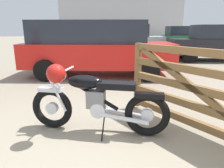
# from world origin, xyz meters

# --- Properties ---
(ground_plane) EXTENTS (80.00, 80.00, 0.00)m
(ground_plane) POSITION_xyz_m (0.00, 0.00, 0.00)
(ground_plane) COLOR gray
(vintage_motorcycle) EXTENTS (2.05, 0.72, 1.07)m
(vintage_motorcycle) POSITION_xyz_m (0.06, 0.32, 0.49)
(vintage_motorcycle) COLOR black
(vintage_motorcycle) RESTS_ON ground_plane
(timber_gate) EXTENTS (1.52, 2.18, 1.60)m
(timber_gate) POSITION_xyz_m (1.69, 0.01, 0.70)
(timber_gate) COLOR brown
(timber_gate) RESTS_ON ground_plane
(dark_sedan_left) EXTENTS (4.85, 2.31, 1.74)m
(dark_sedan_left) POSITION_xyz_m (1.32, 9.74, 0.94)
(dark_sedan_left) COLOR black
(dark_sedan_left) RESTS_ON ground_plane
(red_hatchback_near) EXTENTS (4.29, 2.10, 1.67)m
(red_hatchback_near) POSITION_xyz_m (6.06, 12.65, 0.84)
(red_hatchback_near) COLOR black
(red_hatchback_near) RESTS_ON ground_plane
(white_estate_far) EXTENTS (4.37, 2.28, 1.67)m
(white_estate_far) POSITION_xyz_m (5.61, 7.19, 0.84)
(white_estate_far) COLOR black
(white_estate_far) RESTS_ON ground_plane
(silver_sedan_mid) EXTENTS (4.82, 2.25, 1.74)m
(silver_sedan_mid) POSITION_xyz_m (-0.01, 4.22, 0.94)
(silver_sedan_mid) COLOR black
(silver_sedan_mid) RESTS_ON ground_plane
(industrial_building) EXTENTS (20.91, 10.14, 21.69)m
(industrial_building) POSITION_xyz_m (3.71, 35.62, 5.28)
(industrial_building) COLOR #B2B2B7
(industrial_building) RESTS_ON ground_plane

